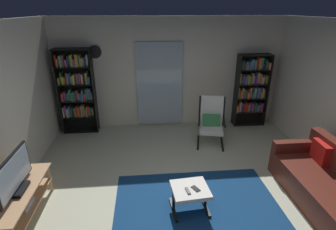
{
  "coord_description": "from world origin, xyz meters",
  "views": [
    {
      "loc": [
        -0.6,
        -3.14,
        2.75
      ],
      "look_at": [
        -0.19,
        1.18,
        0.95
      ],
      "focal_mm": 27.55,
      "sensor_mm": 36.0,
      "label": 1
    }
  ],
  "objects": [
    {
      "name": "ground_plane",
      "position": [
        0.0,
        0.0,
        0.0
      ],
      "size": [
        7.02,
        7.02,
        0.0
      ],
      "primitive_type": "plane",
      "color": "beige"
    },
    {
      "name": "wall_back",
      "position": [
        0.0,
        2.9,
        1.3
      ],
      "size": [
        5.6,
        0.06,
        2.6
      ],
      "primitive_type": "cube",
      "color": "silver",
      "rests_on": "ground"
    },
    {
      "name": "glass_door_panel",
      "position": [
        -0.23,
        2.83,
        1.05
      ],
      "size": [
        1.1,
        0.01,
        2.0
      ],
      "primitive_type": "cube",
      "color": "silver"
    },
    {
      "name": "area_rug",
      "position": [
        0.12,
        -0.25,
        0.0
      ],
      "size": [
        2.46,
        1.91,
        0.01
      ],
      "primitive_type": "cube",
      "color": "navy",
      "rests_on": "ground"
    },
    {
      "name": "tv_stand",
      "position": [
        -2.33,
        -0.18,
        0.32
      ],
      "size": [
        0.44,
        1.32,
        0.49
      ],
      "color": "tan",
      "rests_on": "ground"
    },
    {
      "name": "television",
      "position": [
        -2.33,
        -0.17,
        0.74
      ],
      "size": [
        0.2,
        0.88,
        0.53
      ],
      "color": "black",
      "rests_on": "tv_stand"
    },
    {
      "name": "bookshelf_near_tv",
      "position": [
        -2.15,
        2.68,
        1.05
      ],
      "size": [
        0.79,
        0.3,
        1.96
      ],
      "color": "black",
      "rests_on": "ground"
    },
    {
      "name": "bookshelf_near_sofa",
      "position": [
        1.98,
        2.69,
        0.95
      ],
      "size": [
        0.77,
        0.3,
        1.77
      ],
      "color": "black",
      "rests_on": "ground"
    },
    {
      "name": "leather_sofa",
      "position": [
        2.1,
        -0.27,
        0.3
      ],
      "size": [
        0.85,
        1.9,
        0.81
      ],
      "color": "#5C251A",
      "rests_on": "ground"
    },
    {
      "name": "lounge_armchair",
      "position": [
        0.81,
        1.82,
        0.53
      ],
      "size": [
        0.69,
        0.76,
        1.02
      ],
      "color": "black",
      "rests_on": "ground"
    },
    {
      "name": "ottoman",
      "position": [
        -0.0,
        -0.19,
        0.31
      ],
      "size": [
        0.56,
        0.52,
        0.37
      ],
      "color": "white",
      "rests_on": "ground"
    },
    {
      "name": "tv_remote",
      "position": [
        -0.05,
        -0.25,
        0.38
      ],
      "size": [
        0.06,
        0.15,
        0.02
      ],
      "primitive_type": "cube",
      "rotation": [
        0.0,
        0.0,
        0.17
      ],
      "color": "black",
      "rests_on": "ottoman"
    },
    {
      "name": "cell_phone",
      "position": [
        0.07,
        -0.21,
        0.38
      ],
      "size": [
        0.13,
        0.16,
        0.01
      ],
      "primitive_type": "cube",
      "rotation": [
        0.0,
        0.0,
        0.5
      ],
      "color": "black",
      "rests_on": "ottoman"
    },
    {
      "name": "wall_clock",
      "position": [
        -1.67,
        2.82,
        1.85
      ],
      "size": [
        0.29,
        0.03,
        0.29
      ],
      "color": "silver"
    }
  ]
}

